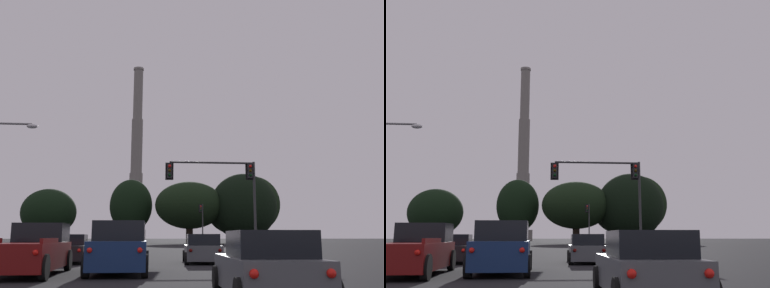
# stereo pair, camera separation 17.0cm
# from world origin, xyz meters

# --- Properties ---
(hatchback_right_lane_front) EXTENTS (2.08, 4.17, 1.44)m
(hatchback_right_lane_front) POSITION_xyz_m (3.51, 21.27, 0.66)
(hatchback_right_lane_front) COLOR #4C4F54
(hatchback_right_lane_front) RESTS_ON ground_plane
(pickup_truck_left_lane_second) EXTENTS (2.23, 5.52, 1.82)m
(pickup_truck_left_lane_second) POSITION_xyz_m (-3.35, 14.92, 0.80)
(pickup_truck_left_lane_second) COLOR maroon
(pickup_truck_left_lane_second) RESTS_ON ground_plane
(suv_center_lane_second) EXTENTS (2.12, 4.91, 1.86)m
(suv_center_lane_second) POSITION_xyz_m (-0.27, 15.13, 0.90)
(suv_center_lane_second) COLOR navy
(suv_center_lane_second) RESTS_ON ground_plane
(sedan_left_lane_front) EXTENTS (2.19, 4.78, 1.43)m
(sedan_left_lane_front) POSITION_xyz_m (-3.28, 22.35, 0.67)
(sedan_left_lane_front) COLOR black
(sedan_left_lane_front) RESTS_ON ground_plane
(hatchback_right_lane_third) EXTENTS (1.99, 4.14, 1.44)m
(hatchback_right_lane_third) POSITION_xyz_m (3.29, 7.85, 0.66)
(hatchback_right_lane_third) COLOR #4C4F54
(hatchback_right_lane_third) RESTS_ON ground_plane
(traffic_light_far_right) EXTENTS (0.78, 0.50, 6.18)m
(traffic_light_far_right) POSITION_xyz_m (8.82, 66.30, 4.05)
(traffic_light_far_right) COLOR #2D2D30
(traffic_light_far_right) RESTS_ON ground_plane
(traffic_light_overhead_right) EXTENTS (6.60, 0.50, 6.63)m
(traffic_light_overhead_right) POSITION_xyz_m (6.20, 29.74, 5.11)
(traffic_light_overhead_right) COLOR #2D2D30
(traffic_light_overhead_right) RESTS_ON ground_plane
(smokestack) EXTENTS (6.54, 6.54, 55.26)m
(smokestack) POSITION_xyz_m (-3.26, 137.77, 21.64)
(smokestack) COLOR slate
(smokestack) RESTS_ON ground_plane
(treeline_far_right) EXTENTS (8.28, 7.45, 12.37)m
(treeline_far_right) POSITION_xyz_m (-2.64, 87.20, 7.24)
(treeline_far_right) COLOR black
(treeline_far_right) RESTS_ON ground_plane
(treeline_left_mid) EXTENTS (10.52, 9.47, 10.41)m
(treeline_left_mid) POSITION_xyz_m (-18.38, 87.67, 5.89)
(treeline_left_mid) COLOR black
(treeline_left_mid) RESTS_ON ground_plane
(treeline_far_left) EXTENTS (11.17, 10.05, 13.59)m
(treeline_far_left) POSITION_xyz_m (22.11, 89.23, 7.85)
(treeline_far_left) COLOR black
(treeline_far_left) RESTS_ON ground_plane
(treeline_right_mid) EXTENTS (12.83, 11.55, 13.31)m
(treeline_right_mid) POSITION_xyz_m (18.97, 83.66, 7.02)
(treeline_right_mid) COLOR black
(treeline_right_mid) RESTS_ON ground_plane
(treeline_center_left) EXTENTS (13.82, 12.44, 12.21)m
(treeline_center_left) POSITION_xyz_m (19.40, 89.73, 6.83)
(treeline_center_left) COLOR black
(treeline_center_left) RESTS_ON ground_plane
(treeline_center_right) EXTENTS (13.13, 11.82, 11.65)m
(treeline_center_right) POSITION_xyz_m (8.54, 83.85, 7.17)
(treeline_center_right) COLOR black
(treeline_center_right) RESTS_ON ground_plane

